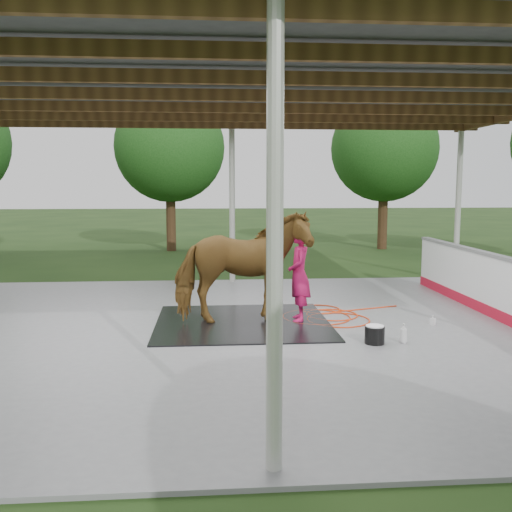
{
  "coord_description": "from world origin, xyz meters",
  "views": [
    {
      "loc": [
        -0.51,
        -9.25,
        2.45
      ],
      "look_at": [
        0.24,
        0.32,
        1.24
      ],
      "focal_mm": 40.0,
      "sensor_mm": 36.0,
      "label": 1
    }
  ],
  "objects": [
    {
      "name": "ground",
      "position": [
        0.0,
        0.0,
        0.0
      ],
      "size": [
        100.0,
        100.0,
        0.0
      ],
      "primitive_type": "plane",
      "color": "#1E3814"
    },
    {
      "name": "wash_bucket",
      "position": [
        1.94,
        -1.01,
        0.19
      ],
      "size": [
        0.3,
        0.3,
        0.28
      ],
      "color": "black",
      "rests_on": "concrete_slab"
    },
    {
      "name": "pavilion_structure",
      "position": [
        0.0,
        -0.0,
        3.97
      ],
      "size": [
        12.6,
        10.6,
        4.05
      ],
      "color": "beige",
      "rests_on": "ground"
    },
    {
      "name": "rubber_mat",
      "position": [
        0.02,
        0.44,
        0.06
      ],
      "size": [
        2.99,
        2.8,
        0.02
      ],
      "primitive_type": "cube",
      "color": "black",
      "rests_on": "concrete_slab"
    },
    {
      "name": "handler",
      "position": [
        1.02,
        0.53,
        0.88
      ],
      "size": [
        0.43,
        0.62,
        1.65
      ],
      "primitive_type": "imported",
      "rotation": [
        0.0,
        0.0,
        -1.63
      ],
      "color": "#C71556",
      "rests_on": "concrete_slab"
    },
    {
      "name": "soap_bottle_b",
      "position": [
        3.28,
        0.06,
        0.13
      ],
      "size": [
        0.1,
        0.1,
        0.16
      ],
      "primitive_type": "imported",
      "rotation": [
        0.0,
        0.0,
        -0.95
      ],
      "color": "#338CD8",
      "rests_on": "concrete_slab"
    },
    {
      "name": "dasher_board",
      "position": [
        4.6,
        0.0,
        0.59
      ],
      "size": [
        0.16,
        8.0,
        1.15
      ],
      "color": "#B50F26",
      "rests_on": "concrete_slab"
    },
    {
      "name": "horse",
      "position": [
        0.02,
        0.44,
        1.04
      ],
      "size": [
        2.43,
        1.41,
        1.93
      ],
      "primitive_type": "imported",
      "rotation": [
        0.0,
        0.0,
        1.74
      ],
      "color": "brown",
      "rests_on": "rubber_mat"
    },
    {
      "name": "soap_bottle_a",
      "position": [
        2.39,
        -1.01,
        0.2
      ],
      "size": [
        0.12,
        0.12,
        0.3
      ],
      "primitive_type": "imported",
      "rotation": [
        0.0,
        0.0,
        -0.05
      ],
      "color": "silver",
      "rests_on": "concrete_slab"
    },
    {
      "name": "tree_belt",
      "position": [
        0.3,
        0.9,
        3.79
      ],
      "size": [
        28.0,
        28.0,
        5.8
      ],
      "color": "#382314",
      "rests_on": "ground"
    },
    {
      "name": "hose_coil",
      "position": [
        1.57,
        0.79,
        0.06
      ],
      "size": [
        2.38,
        1.83,
        0.02
      ],
      "color": "red",
      "rests_on": "concrete_slab"
    },
    {
      "name": "concrete_slab",
      "position": [
        0.0,
        0.0,
        0.03
      ],
      "size": [
        12.0,
        10.0,
        0.05
      ],
      "primitive_type": "cube",
      "color": "slate",
      "rests_on": "ground"
    }
  ]
}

